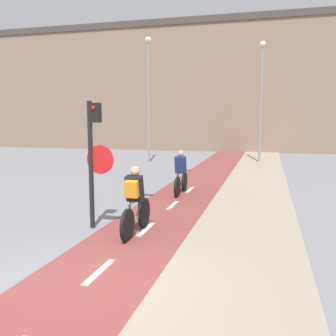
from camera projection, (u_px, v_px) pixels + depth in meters
name	position (u px, v px, depth m)	size (l,w,h in m)	color
ground_plane	(85.00, 285.00, 5.79)	(120.00, 120.00, 0.00)	gray
bike_lane	(85.00, 285.00, 5.79)	(2.09, 60.00, 0.02)	brown
sidewalk_strip	(231.00, 302.00, 5.21)	(2.40, 60.00, 0.05)	gray
building_row_background	(236.00, 87.00, 30.38)	(60.00, 5.20, 10.18)	#89705B
traffic_light_pole	(94.00, 150.00, 8.58)	(0.67, 0.25, 2.96)	black
street_lamp_far	(149.00, 87.00, 21.60)	(0.36, 0.36, 7.18)	gray
street_lamp_sidewalk	(261.00, 89.00, 21.33)	(0.36, 0.36, 6.89)	gray
cyclist_near	(135.00, 203.00, 8.22)	(0.46, 1.79, 1.54)	black
cyclist_far	(181.00, 175.00, 12.65)	(0.46, 1.76, 1.51)	black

